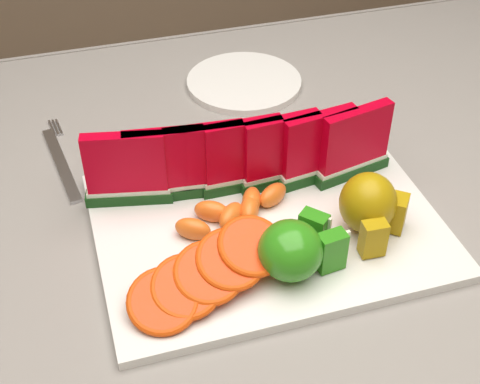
% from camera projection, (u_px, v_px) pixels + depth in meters
% --- Properties ---
extents(table, '(1.40, 0.90, 0.75)m').
position_uv_depth(table, '(191.00, 302.00, 0.84)').
color(table, '#4E2619').
rests_on(table, ground).
extents(tablecloth, '(1.53, 1.03, 0.20)m').
position_uv_depth(tablecloth, '(188.00, 267.00, 0.80)').
color(tablecloth, gray).
rests_on(tablecloth, table).
extents(platter, '(0.40, 0.30, 0.01)m').
position_uv_depth(platter, '(267.00, 225.00, 0.79)').
color(platter, silver).
rests_on(platter, tablecloth).
extents(apple_cluster, '(0.11, 0.09, 0.07)m').
position_uv_depth(apple_cluster, '(296.00, 249.00, 0.71)').
color(apple_cluster, '#2A860C').
rests_on(apple_cluster, platter).
extents(pear_cluster, '(0.09, 0.09, 0.07)m').
position_uv_depth(pear_cluster, '(370.00, 206.00, 0.75)').
color(pear_cluster, '#9D760B').
rests_on(pear_cluster, platter).
extents(side_plate, '(0.19, 0.19, 0.01)m').
position_uv_depth(side_plate, '(244.00, 82.00, 1.05)').
color(side_plate, silver).
rests_on(side_plate, tablecloth).
extents(fork, '(0.04, 0.20, 0.00)m').
position_uv_depth(fork, '(61.00, 160.00, 0.90)').
color(fork, silver).
rests_on(fork, tablecloth).
extents(watermelon_row, '(0.39, 0.07, 0.10)m').
position_uv_depth(watermelon_row, '(243.00, 158.00, 0.81)').
color(watermelon_row, '#103B12').
rests_on(watermelon_row, platter).
extents(orange_fan_front, '(0.20, 0.12, 0.05)m').
position_uv_depth(orange_fan_front, '(209.00, 273.00, 0.69)').
color(orange_fan_front, orange).
rests_on(orange_fan_front, platter).
extents(orange_fan_back, '(0.24, 0.10, 0.04)m').
position_uv_depth(orange_fan_back, '(208.00, 155.00, 0.86)').
color(orange_fan_back, orange).
rests_on(orange_fan_back, platter).
extents(tangerine_segments, '(0.16, 0.07, 0.03)m').
position_uv_depth(tangerine_segments, '(235.00, 210.00, 0.79)').
color(tangerine_segments, orange).
rests_on(tangerine_segments, platter).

